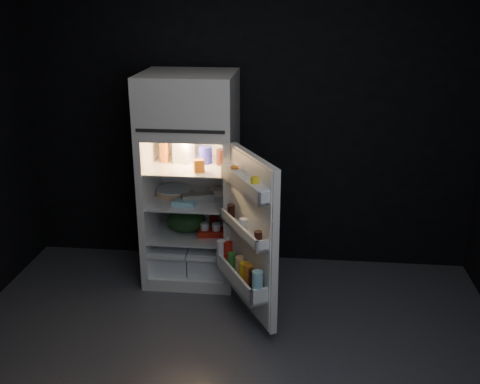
# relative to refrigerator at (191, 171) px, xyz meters

# --- Properties ---
(floor) EXTENTS (4.00, 3.40, 0.00)m
(floor) POSITION_rel_refrigerator_xyz_m (0.44, -1.32, -0.96)
(floor) COLOR #48484D
(floor) RESTS_ON ground
(wall_back) EXTENTS (4.00, 0.00, 2.70)m
(wall_back) POSITION_rel_refrigerator_xyz_m (0.44, 0.38, 0.39)
(wall_back) COLOR black
(wall_back) RESTS_ON ground
(wall_front) EXTENTS (4.00, 0.00, 2.70)m
(wall_front) POSITION_rel_refrigerator_xyz_m (0.44, -3.02, 0.39)
(wall_front) COLOR black
(wall_front) RESTS_ON ground
(refrigerator) EXTENTS (0.76, 0.71, 1.78)m
(refrigerator) POSITION_rel_refrigerator_xyz_m (0.00, 0.00, 0.00)
(refrigerator) COLOR white
(refrigerator) RESTS_ON ground
(fridge_door) EXTENTS (0.51, 0.72, 1.22)m
(fridge_door) POSITION_rel_refrigerator_xyz_m (0.56, -0.71, -0.27)
(fridge_door) COLOR white
(fridge_door) RESTS_ON ground
(milk_jug) EXTENTS (0.17, 0.17, 0.24)m
(milk_jug) POSITION_rel_refrigerator_xyz_m (-0.06, 0.02, 0.19)
(milk_jug) COLOR white
(milk_jug) RESTS_ON refrigerator
(mayo_jar) EXTENTS (0.13, 0.13, 0.14)m
(mayo_jar) POSITION_rel_refrigerator_xyz_m (0.12, 0.02, 0.14)
(mayo_jar) COLOR #2021AE
(mayo_jar) RESTS_ON refrigerator
(jam_jar) EXTENTS (0.09, 0.09, 0.13)m
(jam_jar) POSITION_rel_refrigerator_xyz_m (0.27, -0.01, 0.14)
(jam_jar) COLOR black
(jam_jar) RESTS_ON refrigerator
(amber_bottle) EXTENTS (0.10, 0.10, 0.22)m
(amber_bottle) POSITION_rel_refrigerator_xyz_m (-0.23, 0.02, 0.18)
(amber_bottle) COLOR #C6621F
(amber_bottle) RESTS_ON refrigerator
(small_carton) EXTENTS (0.10, 0.09, 0.10)m
(small_carton) POSITION_rel_refrigerator_xyz_m (0.11, -0.23, 0.12)
(small_carton) COLOR #C46517
(small_carton) RESTS_ON refrigerator
(egg_carton) EXTENTS (0.28, 0.18, 0.07)m
(egg_carton) POSITION_rel_refrigerator_xyz_m (0.08, -0.11, -0.19)
(egg_carton) COLOR gray
(egg_carton) RESTS_ON refrigerator
(pie) EXTENTS (0.38, 0.38, 0.04)m
(pie) POSITION_rel_refrigerator_xyz_m (-0.16, 0.05, -0.21)
(pie) COLOR tan
(pie) RESTS_ON refrigerator
(flat_package) EXTENTS (0.20, 0.12, 0.04)m
(flat_package) POSITION_rel_refrigerator_xyz_m (-0.02, -0.21, -0.21)
(flat_package) COLOR #8BC7D7
(flat_package) RESTS_ON refrigerator
(wrapped_pkg) EXTENTS (0.15, 0.13, 0.05)m
(wrapped_pkg) POSITION_rel_refrigerator_xyz_m (0.22, 0.08, -0.20)
(wrapped_pkg) COLOR #F8E6CB
(wrapped_pkg) RESTS_ON refrigerator
(produce_bag) EXTENTS (0.41, 0.38, 0.20)m
(produce_bag) POSITION_rel_refrigerator_xyz_m (-0.05, -0.05, -0.43)
(produce_bag) COLOR #193815
(produce_bag) RESTS_ON refrigerator
(yogurt_tray) EXTENTS (0.26, 0.17, 0.05)m
(yogurt_tray) POSITION_rel_refrigerator_xyz_m (0.19, -0.12, -0.50)
(yogurt_tray) COLOR #B71D0F
(yogurt_tray) RESTS_ON refrigerator
(small_can_red) EXTENTS (0.09, 0.09, 0.09)m
(small_can_red) POSITION_rel_refrigerator_xyz_m (0.17, 0.11, -0.48)
(small_can_red) COLOR #B71D0F
(small_can_red) RESTS_ON refrigerator
(small_can_silver) EXTENTS (0.08, 0.08, 0.09)m
(small_can_silver) POSITION_rel_refrigerator_xyz_m (0.23, 0.14, -0.48)
(small_can_silver) COLOR silver
(small_can_silver) RESTS_ON refrigerator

